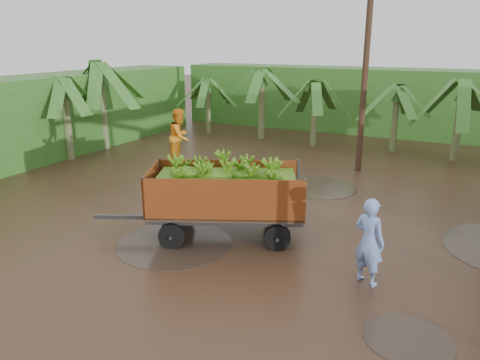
% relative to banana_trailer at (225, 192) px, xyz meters
% --- Properties ---
extents(ground, '(100.00, 100.00, 0.00)m').
position_rel_banana_trailer_xyz_m(ground, '(2.21, 0.97, -1.24)').
color(ground, black).
rests_on(ground, ground).
extents(hedge_north, '(22.00, 3.00, 3.60)m').
position_rel_banana_trailer_xyz_m(hedge_north, '(0.21, 16.97, 0.56)').
color(hedge_north, '#2D661E').
rests_on(hedge_north, ground).
extents(hedge_west, '(3.00, 18.00, 3.60)m').
position_rel_banana_trailer_xyz_m(hedge_west, '(-11.79, 4.97, 0.56)').
color(hedge_west, '#2D661E').
rests_on(hedge_west, ground).
extents(banana_trailer, '(5.59, 3.45, 3.39)m').
position_rel_banana_trailer_xyz_m(banana_trailer, '(0.00, 0.00, 0.00)').
color(banana_trailer, '#A04516').
rests_on(banana_trailer, ground).
extents(man_blue, '(0.84, 0.71, 1.96)m').
position_rel_banana_trailer_xyz_m(man_blue, '(4.01, -0.90, -0.26)').
color(man_blue, '#7A9CDE').
rests_on(man_blue, ground).
extents(utility_pole, '(1.20, 0.24, 7.61)m').
position_rel_banana_trailer_xyz_m(utility_pole, '(1.74, 8.21, 2.61)').
color(utility_pole, '#47301E').
rests_on(utility_pole, ground).
extents(banana_plants, '(21.38, 20.61, 4.26)m').
position_rel_banana_trailer_xyz_m(banana_plants, '(-4.44, 7.40, 0.58)').
color(banana_plants, '#2D661E').
rests_on(banana_plants, ground).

